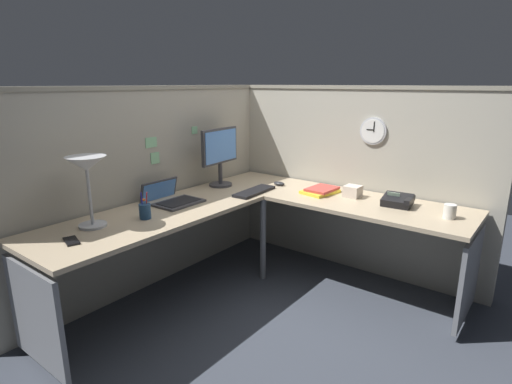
% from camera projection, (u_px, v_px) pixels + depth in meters
% --- Properties ---
extents(ground_plane, '(6.80, 6.80, 0.00)m').
position_uv_depth(ground_plane, '(267.00, 291.00, 3.23)').
color(ground_plane, '#383D47').
extents(cubicle_wall_back, '(2.57, 0.12, 1.58)m').
position_uv_depth(cubicle_wall_back, '(153.00, 187.00, 3.25)').
color(cubicle_wall_back, '#A8A393').
rests_on(cubicle_wall_back, ground).
extents(cubicle_wall_right, '(0.12, 2.37, 1.58)m').
position_uv_depth(cubicle_wall_right, '(351.00, 179.00, 3.53)').
color(cubicle_wall_right, '#A8A393').
rests_on(cubicle_wall_right, ground).
extents(desk, '(2.35, 2.15, 0.73)m').
position_uv_depth(desk, '(261.00, 222.00, 2.92)').
color(desk, tan).
rests_on(desk, ground).
extents(monitor, '(0.46, 0.20, 0.50)m').
position_uv_depth(monitor, '(220.00, 152.00, 3.48)').
color(monitor, '#38383D').
rests_on(monitor, desk).
extents(laptop, '(0.34, 0.38, 0.22)m').
position_uv_depth(laptop, '(170.00, 198.00, 3.07)').
color(laptop, '#38383D').
rests_on(laptop, desk).
extents(keyboard, '(0.44, 0.17, 0.02)m').
position_uv_depth(keyboard, '(254.00, 191.00, 3.32)').
color(keyboard, black).
rests_on(keyboard, desk).
extents(computer_mouse, '(0.06, 0.10, 0.03)m').
position_uv_depth(computer_mouse, '(279.00, 184.00, 3.56)').
color(computer_mouse, '#232326').
rests_on(computer_mouse, desk).
extents(desk_lamp_dome, '(0.24, 0.24, 0.44)m').
position_uv_depth(desk_lamp_dome, '(87.00, 170.00, 2.45)').
color(desk_lamp_dome, '#B7BABF').
rests_on(desk_lamp_dome, desk).
extents(pen_cup, '(0.08, 0.08, 0.18)m').
position_uv_depth(pen_cup, '(145.00, 211.00, 2.68)').
color(pen_cup, navy).
rests_on(pen_cup, desk).
extents(cell_phone, '(0.11, 0.16, 0.01)m').
position_uv_depth(cell_phone, '(71.00, 241.00, 2.30)').
color(cell_phone, black).
rests_on(cell_phone, desk).
extents(office_phone, '(0.21, 0.22, 0.11)m').
position_uv_depth(office_phone, '(398.00, 201.00, 2.96)').
color(office_phone, black).
rests_on(office_phone, desk).
extents(book_stack, '(0.31, 0.26, 0.04)m').
position_uv_depth(book_stack, '(321.00, 191.00, 3.31)').
color(book_stack, yellow).
rests_on(book_stack, desk).
extents(coffee_mug, '(0.08, 0.08, 0.10)m').
position_uv_depth(coffee_mug, '(450.00, 211.00, 2.68)').
color(coffee_mug, silver).
rests_on(coffee_mug, desk).
extents(tissue_box, '(0.12, 0.12, 0.09)m').
position_uv_depth(tissue_box, '(353.00, 191.00, 3.19)').
color(tissue_box, beige).
rests_on(tissue_box, desk).
extents(wall_clock, '(0.04, 0.22, 0.22)m').
position_uv_depth(wall_clock, '(373.00, 131.00, 3.26)').
color(wall_clock, '#B7BABF').
extents(pinned_note_leftmost, '(0.11, 0.00, 0.08)m').
position_uv_depth(pinned_note_leftmost, '(151.00, 142.00, 3.10)').
color(pinned_note_leftmost, '#8CCC99').
extents(pinned_note_middle, '(0.08, 0.00, 0.09)m').
position_uv_depth(pinned_note_middle, '(155.00, 158.00, 3.16)').
color(pinned_note_middle, '#8CCC99').
extents(pinned_note_rightmost, '(0.06, 0.00, 0.06)m').
position_uv_depth(pinned_note_rightmost, '(195.00, 130.00, 3.44)').
color(pinned_note_rightmost, '#8CCC99').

